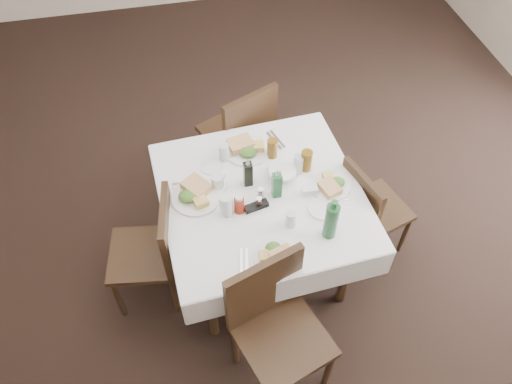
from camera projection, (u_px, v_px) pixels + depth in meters
ground_plane at (247, 242)px, 3.72m from camera, size 7.00×7.00×0.00m
room_shell at (241, 42)px, 2.40m from camera, size 6.04×7.04×2.80m
dining_table at (261, 203)px, 3.09m from camera, size 1.29×1.29×0.76m
chair_north at (242, 131)px, 3.70m from camera, size 0.59×0.59×0.94m
chair_south at (274, 320)px, 2.72m from camera, size 0.58×0.58×0.97m
chair_east at (368, 207)px, 3.32m from camera, size 0.49×0.49×0.83m
chair_west at (155, 247)px, 3.09m from camera, size 0.47×0.47×0.88m
meal_north at (246, 148)px, 3.24m from camera, size 0.30×0.30×0.07m
meal_south at (276, 255)px, 2.72m from camera, size 0.24×0.24×0.05m
meal_east at (331, 185)px, 3.04m from camera, size 0.25×0.25×0.05m
meal_west at (195, 194)px, 2.99m from camera, size 0.31×0.31×0.07m
side_plate_a at (212, 167)px, 3.16m from camera, size 0.14×0.14×0.01m
side_plate_b at (322, 209)px, 2.94m from camera, size 0.17×0.17×0.01m
water_n at (224, 152)px, 3.16m from camera, size 0.07×0.07×0.12m
water_s at (291, 219)px, 2.83m from camera, size 0.06×0.06×0.11m
water_e at (299, 163)px, 3.10m from camera, size 0.06×0.06×0.12m
water_w at (226, 205)px, 2.88m from camera, size 0.08×0.08×0.15m
iced_tea_a at (272, 148)px, 3.18m from camera, size 0.07×0.07×0.14m
iced_tea_b at (306, 161)px, 3.10m from camera, size 0.07×0.07×0.15m
bread_basket at (282, 174)px, 3.09m from camera, size 0.20×0.20×0.06m
oil_cruet_dark at (248, 173)px, 3.01m from camera, size 0.05×0.05×0.22m
oil_cruet_green at (277, 184)px, 2.95m from camera, size 0.05×0.05×0.22m
ketchup_bottle at (239, 204)px, 2.90m from camera, size 0.06×0.06×0.13m
salt_shaker at (261, 194)px, 2.97m from camera, size 0.04×0.04×0.09m
pepper_shaker at (259, 202)px, 2.94m from camera, size 0.03×0.03×0.08m
coffee_mug at (218, 182)px, 3.03m from camera, size 0.12×0.12×0.09m
sunglasses at (256, 206)px, 2.94m from camera, size 0.16×0.08×0.03m
green_bottle at (331, 220)px, 2.74m from camera, size 0.08×0.08×0.29m
sugar_caddy at (310, 190)px, 3.01m from camera, size 0.10×0.06×0.05m
cutlery_n at (276, 140)px, 3.32m from camera, size 0.10×0.19×0.01m
cutlery_s at (244, 263)px, 2.71m from camera, size 0.08×0.19×0.01m
cutlery_e at (335, 199)px, 2.99m from camera, size 0.16×0.04×0.01m
cutlery_w at (187, 184)px, 3.07m from camera, size 0.19×0.05×0.01m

